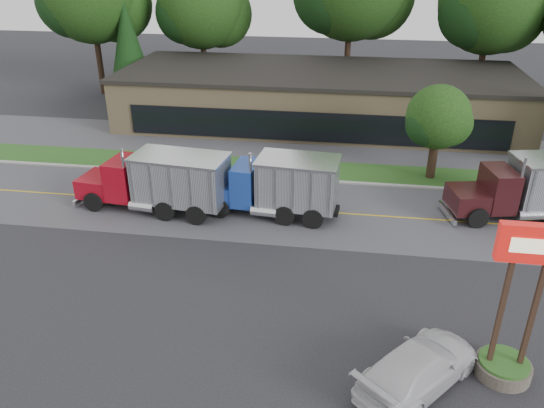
{
  "coord_description": "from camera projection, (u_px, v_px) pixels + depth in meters",
  "views": [
    {
      "loc": [
        4.64,
        -17.59,
        13.58
      ],
      "look_at": [
        1.05,
        6.0,
        1.8
      ],
      "focal_mm": 35.0,
      "sensor_mm": 36.0,
      "label": 1
    }
  ],
  "objects": [
    {
      "name": "strip_mall",
      "position": [
        319.0,
        98.0,
        44.13
      ],
      "size": [
        32.0,
        12.0,
        4.0
      ],
      "primitive_type": "cube",
      "color": "tan",
      "rests_on": "ground"
    },
    {
      "name": "tree_verge",
      "position": [
        439.0,
        120.0,
        32.53
      ],
      "size": [
        4.2,
        3.96,
        6.0
      ],
      "color": "#382619",
      "rests_on": "ground"
    },
    {
      "name": "curb",
      "position": [
        273.0,
        179.0,
        33.94
      ],
      "size": [
        60.0,
        0.3,
        0.12
      ],
      "primitive_type": "cube",
      "color": "#9E9E99",
      "rests_on": "ground"
    },
    {
      "name": "dump_truck_red",
      "position": [
        161.0,
        180.0,
        29.24
      ],
      "size": [
        8.91,
        3.51,
        3.36
      ],
      "rotation": [
        0.0,
        0.0,
        3.03
      ],
      "color": "black",
      "rests_on": "ground"
    },
    {
      "name": "rally_car",
      "position": [
        419.0,
        367.0,
        17.86
      ],
      "size": [
        5.0,
        5.32,
        1.51
      ],
      "primitive_type": "imported",
      "rotation": [
        0.0,
        0.0,
        2.43
      ],
      "color": "silver",
      "rests_on": "ground"
    },
    {
      "name": "ground",
      "position": [
        226.0,
        303.0,
        22.23
      ],
      "size": [
        140.0,
        140.0,
        0.0
      ],
      "primitive_type": "plane",
      "color": "#343439",
      "rests_on": "ground"
    },
    {
      "name": "grass_verge",
      "position": [
        277.0,
        168.0,
        35.53
      ],
      "size": [
        60.0,
        3.4,
        0.03
      ],
      "primitive_type": "cube",
      "color": "#2D5C1F",
      "rests_on": "ground"
    },
    {
      "name": "road",
      "position": [
        262.0,
        208.0,
        30.21
      ],
      "size": [
        60.0,
        8.0,
        0.02
      ],
      "primitive_type": "cube",
      "color": "slate",
      "rests_on": "ground"
    },
    {
      "name": "dump_truck_blue",
      "position": [
        279.0,
        185.0,
        28.76
      ],
      "size": [
        7.5,
        3.21,
        3.36
      ],
      "rotation": [
        0.0,
        0.0,
        3.06
      ],
      "color": "black",
      "rests_on": "ground"
    },
    {
      "name": "center_line",
      "position": [
        262.0,
        208.0,
        30.21
      ],
      "size": [
        60.0,
        0.12,
        0.01
      ],
      "primitive_type": "cube",
      "color": "gold",
      "rests_on": "ground"
    },
    {
      "name": "dump_truck_maroon",
      "position": [
        537.0,
        186.0,
        28.58
      ],
      "size": [
        8.57,
        4.15,
        3.36
      ],
      "rotation": [
        0.0,
        0.0,
        3.35
      ],
      "color": "black",
      "rests_on": "ground"
    },
    {
      "name": "far_parking",
      "position": [
        286.0,
        143.0,
        39.96
      ],
      "size": [
        60.0,
        7.0,
        0.02
      ],
      "primitive_type": "cube",
      "color": "slate",
      "rests_on": "ground"
    },
    {
      "name": "bilo_sign",
      "position": [
        513.0,
        328.0,
        17.71
      ],
      "size": [
        2.2,
        1.9,
        5.95
      ],
      "color": "#6B6054",
      "rests_on": "ground"
    },
    {
      "name": "tree_far_d",
      "position": [
        493.0,
        6.0,
        45.56
      ],
      "size": [
        9.55,
        8.99,
        13.63
      ],
      "color": "#382619",
      "rests_on": "ground"
    },
    {
      "name": "evergreen_left",
      "position": [
        128.0,
        45.0,
        48.69
      ],
      "size": [
        4.15,
        4.15,
        9.43
      ],
      "color": "#382619",
      "rests_on": "ground"
    },
    {
      "name": "tree_far_b",
      "position": [
        203.0,
        8.0,
        50.25
      ],
      "size": [
        8.8,
        8.28,
        12.55
      ],
      "color": "#382619",
      "rests_on": "ground"
    }
  ]
}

